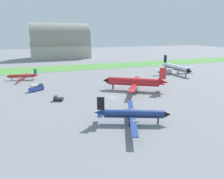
# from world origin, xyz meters

# --- Properties ---
(ground_plane) EXTENTS (600.00, 600.00, 0.00)m
(ground_plane) POSITION_xyz_m (0.00, 0.00, 0.00)
(ground_plane) COLOR gray
(grass_taxiway_strip) EXTENTS (360.00, 28.00, 0.08)m
(grass_taxiway_strip) POSITION_xyz_m (0.00, 79.74, 0.04)
(grass_taxiway_strip) COLOR #549342
(grass_taxiway_strip) RESTS_ON ground_plane
(airplane_foreground_turboprop) EXTENTS (21.19, 24.45, 7.71)m
(airplane_foreground_turboprop) POSITION_xyz_m (-3.59, -24.83, 2.82)
(airplane_foreground_turboprop) COLOR navy
(airplane_foreground_turboprop) RESTS_ON ground_plane
(airplane_taxiing_turboprop) EXTENTS (16.98, 19.74, 5.95)m
(airplane_taxiing_turboprop) POSITION_xyz_m (-36.08, 47.28, 2.18)
(airplane_taxiing_turboprop) COLOR red
(airplane_taxiing_turboprop) RESTS_ON ground_plane
(airplane_parked_jet_far) EXTENTS (30.19, 29.57, 10.69)m
(airplane_parked_jet_far) POSITION_xyz_m (54.75, 33.39, 3.85)
(airplane_parked_jet_far) COLOR silver
(airplane_parked_jet_far) RESTS_ON ground_plane
(airplane_midfield_jet) EXTENTS (26.89, 26.89, 10.66)m
(airplane_midfield_jet) POSITION_xyz_m (12.74, 6.67, 3.84)
(airplane_midfield_jet) COLOR red
(airplane_midfield_jet) RESTS_ON ground_plane
(pushback_tug_near_gate) EXTENTS (4.02, 3.17, 1.95)m
(pushback_tug_near_gate) POSITION_xyz_m (-21.46, 3.16, 0.91)
(pushback_tug_near_gate) COLOR #2D333D
(pushback_tug_near_gate) RESTS_ON ground_plane
(fuel_truck_midfield) EXTENTS (6.80, 5.44, 3.29)m
(fuel_truck_midfield) POSITION_xyz_m (-29.04, 20.99, 1.58)
(fuel_truck_midfield) COLOR #334FB2
(fuel_truck_midfield) RESTS_ON ground_plane
(hangar_distant) EXTENTS (58.85, 32.25, 35.23)m
(hangar_distant) POSITION_xyz_m (-3.68, 149.82, 15.61)
(hangar_distant) COLOR #B2AD9E
(hangar_distant) RESTS_ON ground_plane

